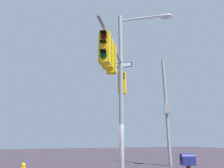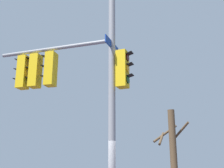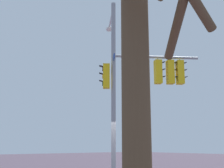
# 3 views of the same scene
# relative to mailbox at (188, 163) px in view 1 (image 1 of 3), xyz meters

# --- Properties ---
(main_signal_pole_assembly) EXTENTS (4.57, 3.86, 8.09)m
(main_signal_pole_assembly) POSITION_rel_mailbox_xyz_m (1.52, -1.89, 3.65)
(main_signal_pole_assembly) COLOR gray
(main_signal_pole_assembly) RESTS_ON ground
(secondary_pole_assembly) EXTENTS (0.60, 0.75, 8.37)m
(secondary_pole_assembly) POSITION_rel_mailbox_xyz_m (-5.09, -7.45, 3.07)
(secondary_pole_assembly) COLOR gray
(secondary_pole_assembly) RESTS_ON ground
(mailbox) EXTENTS (0.49, 0.35, 1.41)m
(mailbox) POSITION_rel_mailbox_xyz_m (0.00, 0.00, 0.00)
(mailbox) COLOR #4C3823
(mailbox) RESTS_ON ground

